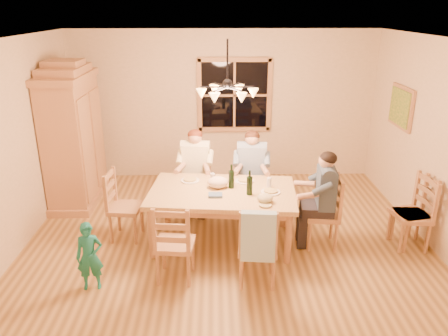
{
  "coord_description": "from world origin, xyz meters",
  "views": [
    {
      "loc": [
        -0.16,
        -5.36,
        3.07
      ],
      "look_at": [
        -0.04,
        0.1,
        1.03
      ],
      "focal_mm": 35.0,
      "sensor_mm": 36.0,
      "label": 1
    }
  ],
  "objects_px": {
    "adult_slate_man": "(325,188)",
    "chair_spare_front": "(409,224)",
    "child": "(90,256)",
    "chair_near_left": "(175,255)",
    "dining_table": "(222,197)",
    "wine_bottle_b": "(250,183)",
    "armoire": "(74,139)",
    "chair_end_left": "(126,218)",
    "chair_end_right": "(321,225)",
    "chandelier": "(227,91)",
    "adult_plaid_man": "(252,162)",
    "wine_bottle_a": "(231,176)",
    "chair_far_right": "(251,195)",
    "chair_near_right": "(257,259)",
    "adult_woman": "(195,161)",
    "chair_spare_back": "(411,226)",
    "chair_far_left": "(196,193)"
  },
  "relations": [
    {
      "from": "chair_far_right",
      "to": "chair_near_right",
      "type": "distance_m",
      "value": 1.82
    },
    {
      "from": "chair_near_right",
      "to": "adult_slate_man",
      "type": "relative_size",
      "value": 1.13
    },
    {
      "from": "chair_near_left",
      "to": "child",
      "type": "relative_size",
      "value": 1.2
    },
    {
      "from": "chair_end_left",
      "to": "chandelier",
      "type": "bearing_deg",
      "value": 91.28
    },
    {
      "from": "chair_far_right",
      "to": "chair_near_left",
      "type": "bearing_deg",
      "value": 64.8
    },
    {
      "from": "chair_far_left",
      "to": "adult_plaid_man",
      "type": "height_order",
      "value": "adult_plaid_man"
    },
    {
      "from": "adult_slate_man",
      "to": "chair_spare_front",
      "type": "relative_size",
      "value": 0.88
    },
    {
      "from": "chair_end_right",
      "to": "adult_slate_man",
      "type": "relative_size",
      "value": 1.13
    },
    {
      "from": "dining_table",
      "to": "chair_spare_front",
      "type": "relative_size",
      "value": 2.05
    },
    {
      "from": "adult_slate_man",
      "to": "child",
      "type": "bearing_deg",
      "value": 113.26
    },
    {
      "from": "adult_woman",
      "to": "wine_bottle_a",
      "type": "relative_size",
      "value": 2.65
    },
    {
      "from": "wine_bottle_a",
      "to": "adult_woman",
      "type": "bearing_deg",
      "value": 120.82
    },
    {
      "from": "dining_table",
      "to": "chair_far_left",
      "type": "bearing_deg",
      "value": 112.31
    },
    {
      "from": "armoire",
      "to": "dining_table",
      "type": "xyz_separation_m",
      "value": [
        2.36,
        -1.42,
        -0.39
      ]
    },
    {
      "from": "chandelier",
      "to": "armoire",
      "type": "height_order",
      "value": "chandelier"
    },
    {
      "from": "child",
      "to": "wine_bottle_a",
      "type": "bearing_deg",
      "value": 25.55
    },
    {
      "from": "adult_plaid_man",
      "to": "wine_bottle_a",
      "type": "relative_size",
      "value": 2.65
    },
    {
      "from": "dining_table",
      "to": "wine_bottle_a",
      "type": "xyz_separation_m",
      "value": [
        0.13,
        0.09,
        0.26
      ]
    },
    {
      "from": "dining_table",
      "to": "wine_bottle_b",
      "type": "height_order",
      "value": "wine_bottle_b"
    },
    {
      "from": "chair_near_left",
      "to": "wine_bottle_b",
      "type": "height_order",
      "value": "wine_bottle_b"
    },
    {
      "from": "chair_near_right",
      "to": "armoire",
      "type": "bearing_deg",
      "value": 144.71
    },
    {
      "from": "chandelier",
      "to": "adult_plaid_man",
      "type": "height_order",
      "value": "chandelier"
    },
    {
      "from": "chair_far_right",
      "to": "wine_bottle_a",
      "type": "relative_size",
      "value": 3.0
    },
    {
      "from": "chandelier",
      "to": "chair_near_right",
      "type": "distance_m",
      "value": 2.05
    },
    {
      "from": "chandelier",
      "to": "wine_bottle_b",
      "type": "bearing_deg",
      "value": -29.55
    },
    {
      "from": "chair_far_right",
      "to": "wine_bottle_a",
      "type": "height_order",
      "value": "wine_bottle_a"
    },
    {
      "from": "chair_spare_back",
      "to": "armoire",
      "type": "bearing_deg",
      "value": 75.82
    },
    {
      "from": "chair_end_right",
      "to": "adult_plaid_man",
      "type": "bearing_deg",
      "value": 46.64
    },
    {
      "from": "wine_bottle_b",
      "to": "armoire",
      "type": "bearing_deg",
      "value": 150.03
    },
    {
      "from": "dining_table",
      "to": "chair_spare_front",
      "type": "xyz_separation_m",
      "value": [
        2.52,
        -0.15,
        -0.36
      ]
    },
    {
      "from": "chair_near_left",
      "to": "chandelier",
      "type": "bearing_deg",
      "value": 59.94
    },
    {
      "from": "adult_slate_man",
      "to": "chair_spare_front",
      "type": "height_order",
      "value": "adult_slate_man"
    },
    {
      "from": "chair_end_right",
      "to": "chandelier",
      "type": "bearing_deg",
      "value": 88.6
    },
    {
      "from": "dining_table",
      "to": "child",
      "type": "xyz_separation_m",
      "value": [
        -1.52,
        -1.04,
        -0.25
      ]
    },
    {
      "from": "wine_bottle_a",
      "to": "wine_bottle_b",
      "type": "xyz_separation_m",
      "value": [
        0.23,
        -0.22,
        0.0
      ]
    },
    {
      "from": "chair_far_right",
      "to": "adult_woman",
      "type": "relative_size",
      "value": 1.13
    },
    {
      "from": "wine_bottle_b",
      "to": "adult_slate_man",
      "type": "bearing_deg",
      "value": 0.38
    },
    {
      "from": "adult_slate_man",
      "to": "wine_bottle_b",
      "type": "height_order",
      "value": "adult_slate_man"
    },
    {
      "from": "chair_near_left",
      "to": "chair_spare_back",
      "type": "bearing_deg",
      "value": 17.64
    },
    {
      "from": "chair_near_right",
      "to": "chair_spare_back",
      "type": "distance_m",
      "value": 2.25
    },
    {
      "from": "child",
      "to": "chair_spare_back",
      "type": "xyz_separation_m",
      "value": [
        4.03,
        0.84,
        -0.11
      ]
    },
    {
      "from": "chair_end_right",
      "to": "adult_slate_man",
      "type": "distance_m",
      "value": 0.54
    },
    {
      "from": "chair_end_left",
      "to": "wine_bottle_a",
      "type": "relative_size",
      "value": 3.0
    },
    {
      "from": "chair_end_left",
      "to": "chair_spare_front",
      "type": "bearing_deg",
      "value": 91.45
    },
    {
      "from": "armoire",
      "to": "chair_end_left",
      "type": "xyz_separation_m",
      "value": [
        1.02,
        -1.29,
        -0.75
      ]
    },
    {
      "from": "chair_end_right",
      "to": "wine_bottle_b",
      "type": "height_order",
      "value": "wine_bottle_b"
    },
    {
      "from": "chandelier",
      "to": "adult_woman",
      "type": "distance_m",
      "value": 1.61
    },
    {
      "from": "chair_far_left",
      "to": "child",
      "type": "bearing_deg",
      "value": 66.1
    },
    {
      "from": "wine_bottle_b",
      "to": "chair_far_right",
      "type": "bearing_deg",
      "value": 83.73
    },
    {
      "from": "chair_end_left",
      "to": "chair_spare_back",
      "type": "relative_size",
      "value": 1.0
    }
  ]
}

